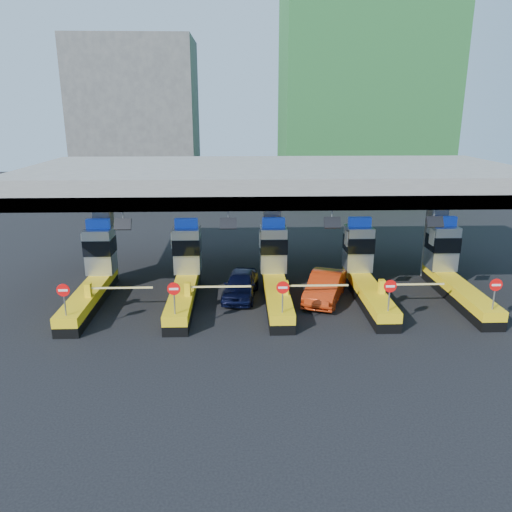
{
  "coord_description": "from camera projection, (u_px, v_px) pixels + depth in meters",
  "views": [
    {
      "loc": [
        -2.0,
        -26.17,
        10.13
      ],
      "look_at": [
        -1.07,
        0.0,
        2.41
      ],
      "focal_mm": 35.0,
      "sensor_mm": 36.0,
      "label": 1
    }
  ],
  "objects": [
    {
      "name": "bg_building_scaffold",
      "position": [
        364.0,
        73.0,
        55.14
      ],
      "size": [
        18.0,
        12.0,
        28.0
      ],
      "primitive_type": "cube",
      "color": "#1E5926",
      "rests_on": "ground"
    },
    {
      "name": "van",
      "position": [
        241.0,
        284.0,
        27.81
      ],
      "size": [
        2.34,
        4.54,
        1.48
      ],
      "primitive_type": "imported",
      "rotation": [
        0.0,
        0.0,
        -0.14
      ],
      "color": "black",
      "rests_on": "ground"
    },
    {
      "name": "red_car",
      "position": [
        325.0,
        287.0,
        27.36
      ],
      "size": [
        3.2,
        4.99,
        1.55
      ],
      "primitive_type": "imported",
      "rotation": [
        0.0,
        0.0,
        -0.36
      ],
      "color": "#B02C0D",
      "rests_on": "ground"
    },
    {
      "name": "toll_lane_right",
      "position": [
        364.0,
        271.0,
        28.06
      ],
      "size": [
        4.43,
        8.0,
        4.16
      ],
      "color": "black",
      "rests_on": "ground"
    },
    {
      "name": "toll_lane_left",
      "position": [
        185.0,
        273.0,
        27.72
      ],
      "size": [
        4.43,
        8.0,
        4.16
      ],
      "color": "black",
      "rests_on": "ground"
    },
    {
      "name": "bg_building_concrete",
      "position": [
        137.0,
        119.0,
        59.5
      ],
      "size": [
        14.0,
        10.0,
        18.0
      ],
      "primitive_type": "cube",
      "color": "#4C4C49",
      "rests_on": "ground"
    },
    {
      "name": "toll_lane_far_right",
      "position": [
        451.0,
        270.0,
        28.23
      ],
      "size": [
        4.43,
        8.0,
        4.16
      ],
      "color": "black",
      "rests_on": "ground"
    },
    {
      "name": "ground",
      "position": [
        275.0,
        297.0,
        28.02
      ],
      "size": [
        120.0,
        120.0,
        0.0
      ],
      "primitive_type": "plane",
      "color": "black",
      "rests_on": "ground"
    },
    {
      "name": "toll_lane_far_left",
      "position": [
        95.0,
        274.0,
        27.55
      ],
      "size": [
        4.43,
        8.0,
        4.16
      ],
      "color": "black",
      "rests_on": "ground"
    },
    {
      "name": "toll_canopy",
      "position": [
        273.0,
        181.0,
        29.03
      ],
      "size": [
        28.0,
        12.09,
        7.0
      ],
      "color": "slate",
      "rests_on": "ground"
    },
    {
      "name": "toll_lane_center",
      "position": [
        275.0,
        272.0,
        27.89
      ],
      "size": [
        4.43,
        8.0,
        4.16
      ],
      "color": "black",
      "rests_on": "ground"
    }
  ]
}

